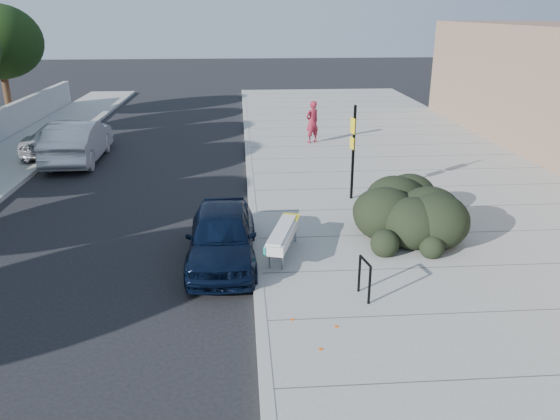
{
  "coord_description": "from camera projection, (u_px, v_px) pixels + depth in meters",
  "views": [
    {
      "loc": [
        -0.31,
        -11.02,
        5.72
      ],
      "look_at": [
        0.64,
        1.79,
        1.0
      ],
      "focal_mm": 35.0,
      "sensor_mm": 36.0,
      "label": 1
    }
  ],
  "objects": [
    {
      "name": "bike_rack",
      "position": [
        365.0,
        275.0,
        11.07
      ],
      "size": [
        0.15,
        0.58,
        0.85
      ],
      "rotation": [
        0.0,
        0.0,
        0.18
      ],
      "color": "black",
      "rests_on": "sidewalk_near"
    },
    {
      "name": "ground",
      "position": [
        258.0,
        279.0,
        12.31
      ],
      "size": [
        120.0,
        120.0,
        0.0
      ],
      "primitive_type": "plane",
      "color": "black",
      "rests_on": "ground"
    },
    {
      "name": "sedan_navy",
      "position": [
        222.0,
        236.0,
        12.95
      ],
      "size": [
        1.62,
        4.01,
        1.36
      ],
      "primitive_type": "imported",
      "rotation": [
        0.0,
        0.0,
        -0.0
      ],
      "color": "black",
      "rests_on": "ground"
    },
    {
      "name": "hedge",
      "position": [
        403.0,
        201.0,
        14.62
      ],
      "size": [
        2.31,
        4.14,
        1.49
      ],
      "primitive_type": "ellipsoid",
      "rotation": [
        0.0,
        0.0,
        -0.08
      ],
      "color": "black",
      "rests_on": "sidewalk_near"
    },
    {
      "name": "curb_near",
      "position": [
        252.0,
        203.0,
        16.96
      ],
      "size": [
        0.22,
        50.0,
        0.17
      ],
      "primitive_type": "cube",
      "color": "#9E9E99",
      "rests_on": "ground"
    },
    {
      "name": "sign_post",
      "position": [
        353.0,
        147.0,
        16.58
      ],
      "size": [
        0.13,
        0.34,
        2.92
      ],
      "rotation": [
        0.0,
        0.0,
        0.17
      ],
      "color": "black",
      "rests_on": "sidewalk_near"
    },
    {
      "name": "bench",
      "position": [
        283.0,
        234.0,
        13.06
      ],
      "size": [
        1.04,
        2.2,
        0.66
      ],
      "rotation": [
        0.0,
        0.0,
        -0.28
      ],
      "color": "gray",
      "rests_on": "sidewalk_near"
    },
    {
      "name": "sidewalk_near",
      "position": [
        428.0,
        199.0,
        17.35
      ],
      "size": [
        11.2,
        50.0,
        0.15
      ],
      "primitive_type": "cube",
      "color": "gray",
      "rests_on": "ground"
    },
    {
      "name": "pedestrian",
      "position": [
        312.0,
        122.0,
        24.06
      ],
      "size": [
        0.8,
        0.73,
        1.84
      ],
      "primitive_type": "imported",
      "rotation": [
        0.0,
        0.0,
        3.71
      ],
      "color": "maroon",
      "rests_on": "sidewalk_near"
    },
    {
      "name": "suv_silver",
      "position": [
        69.0,
        136.0,
        22.95
      ],
      "size": [
        2.71,
        5.3,
        1.43
      ],
      "primitive_type": "imported",
      "rotation": [
        0.0,
        0.0,
        3.08
      ],
      "color": "#A2A4A7",
      "rests_on": "ground"
    },
    {
      "name": "wagon_silver",
      "position": [
        78.0,
        141.0,
        21.65
      ],
      "size": [
        1.84,
        5.0,
        1.63
      ],
      "primitive_type": "imported",
      "rotation": [
        0.0,
        0.0,
        3.16
      ],
      "color": "#BBBBC1",
      "rests_on": "ground"
    }
  ]
}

